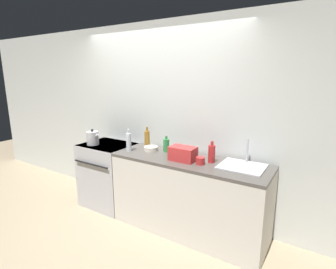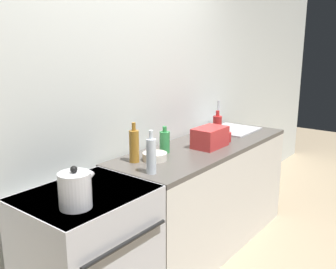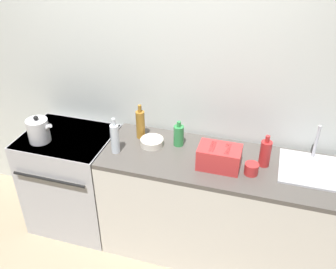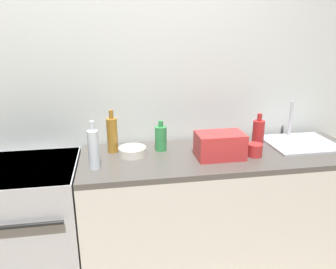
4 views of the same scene
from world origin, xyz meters
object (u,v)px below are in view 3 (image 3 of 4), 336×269
at_px(bottle_amber, 140,124).
at_px(toaster, 219,157).
at_px(stove, 73,179).
at_px(bowl, 152,142).
at_px(bottle_green, 179,135).
at_px(bottle_clear, 115,138).
at_px(kettle, 39,130).
at_px(bottle_red, 265,153).
at_px(cup_red, 251,169).

bearing_deg(bottle_amber, toaster, -17.84).
height_order(stove, bowl, bowl).
bearing_deg(bottle_green, bowl, -161.85).
xyz_separation_m(bottle_clear, bowl, (0.24, 0.17, -0.09)).
height_order(kettle, bottle_clear, bottle_clear).
xyz_separation_m(stove, kettle, (-0.16, -0.12, 0.55)).
height_order(bottle_clear, bottle_red, bottle_clear).
bearing_deg(stove, cup_red, -2.62).
bearing_deg(cup_red, bowl, 169.46).
bearing_deg(cup_red, stove, 177.38).
distance_m(toaster, cup_red, 0.24).
bearing_deg(cup_red, bottle_clear, -178.86).
distance_m(toaster, bowl, 0.57).
relative_size(kettle, bottle_clear, 0.78).
distance_m(stove, cup_red, 1.59).
bearing_deg(toaster, bottle_red, 20.29).
distance_m(kettle, bowl, 0.90).
bearing_deg(bottle_red, kettle, -174.03).
bearing_deg(bottle_amber, stove, -164.45).
relative_size(bottle_clear, bottle_amber, 1.00).
relative_size(bottle_red, cup_red, 2.51).
bearing_deg(cup_red, kettle, -178.24).
bearing_deg(stove, bottle_green, 8.83).
distance_m(kettle, bottle_red, 1.75).
height_order(bottle_green, cup_red, bottle_green).
relative_size(toaster, bottle_green, 1.45).
bearing_deg(kettle, stove, 36.89).
distance_m(bottle_clear, bottle_red, 1.11).
xyz_separation_m(bottle_amber, cup_red, (0.91, -0.23, -0.08)).
height_order(bottle_red, bowl, bottle_red).
xyz_separation_m(stove, bowl, (0.72, 0.08, 0.48)).
bearing_deg(bottle_clear, cup_red, 1.14).
bearing_deg(bowl, toaster, -13.26).
distance_m(cup_red, bowl, 0.80).
bearing_deg(toaster, kettle, -177.31).
height_order(bottle_green, bowl, bottle_green).
xyz_separation_m(stove, bottle_amber, (0.59, 0.17, 0.57)).
distance_m(bottle_red, cup_red, 0.16).
height_order(stove, kettle, kettle).
relative_size(kettle, bowl, 1.26).
relative_size(toaster, bottle_clear, 1.04).
height_order(stove, bottle_green, bottle_green).
xyz_separation_m(stove, cup_red, (1.51, -0.07, 0.49)).
xyz_separation_m(kettle, bottle_green, (1.08, 0.26, -0.01)).
relative_size(stove, cup_red, 9.38).
bearing_deg(toaster, bottle_clear, -177.36).
bearing_deg(bowl, bottle_clear, -144.72).
bearing_deg(bottle_red, bottle_clear, -172.16).
relative_size(toaster, bottle_amber, 1.04).
xyz_separation_m(kettle, bottle_clear, (0.64, 0.03, 0.03)).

